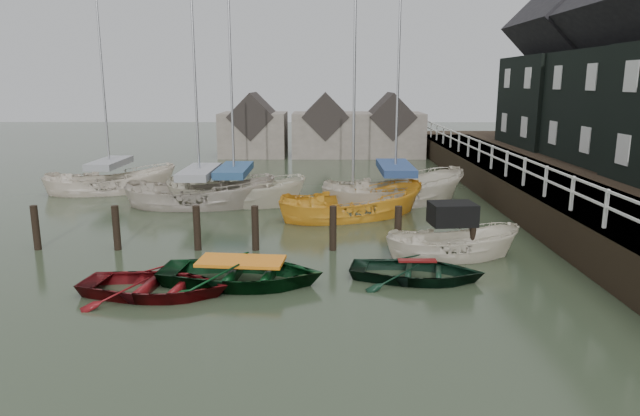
{
  "coord_description": "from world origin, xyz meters",
  "views": [
    {
      "loc": [
        0.93,
        -13.99,
        5.12
      ],
      "look_at": [
        0.8,
        2.73,
        1.4
      ],
      "focal_mm": 32.0,
      "sensor_mm": 36.0,
      "label": 1
    }
  ],
  "objects_px": {
    "sailboat_a": "(201,205)",
    "sailboat_d": "(394,202)",
    "rowboat_green": "(242,284)",
    "sailboat_c": "(353,217)",
    "rowboat_dkgreen": "(416,279)",
    "sailboat_b": "(235,202)",
    "sailboat_e": "(112,191)",
    "motorboat": "(452,254)",
    "rowboat_red": "(156,295)"
  },
  "relations": [
    {
      "from": "rowboat_dkgreen",
      "to": "sailboat_d",
      "type": "distance_m",
      "value": 9.62
    },
    {
      "from": "rowboat_dkgreen",
      "to": "rowboat_green",
      "type": "bearing_deg",
      "value": 105.48
    },
    {
      "from": "sailboat_b",
      "to": "sailboat_e",
      "type": "distance_m",
      "value": 6.72
    },
    {
      "from": "sailboat_a",
      "to": "sailboat_e",
      "type": "height_order",
      "value": "sailboat_e"
    },
    {
      "from": "sailboat_a",
      "to": "sailboat_c",
      "type": "height_order",
      "value": "sailboat_a"
    },
    {
      "from": "rowboat_red",
      "to": "motorboat",
      "type": "relative_size",
      "value": 0.89
    },
    {
      "from": "rowboat_green",
      "to": "sailboat_c",
      "type": "bearing_deg",
      "value": -17.82
    },
    {
      "from": "rowboat_green",
      "to": "rowboat_dkgreen",
      "type": "bearing_deg",
      "value": -79.77
    },
    {
      "from": "sailboat_a",
      "to": "sailboat_d",
      "type": "xyz_separation_m",
      "value": [
        8.2,
        0.61,
        0.0
      ]
    },
    {
      "from": "rowboat_red",
      "to": "sailboat_c",
      "type": "bearing_deg",
      "value": -25.18
    },
    {
      "from": "rowboat_green",
      "to": "sailboat_b",
      "type": "xyz_separation_m",
      "value": [
        -1.7,
        9.95,
        0.06
      ]
    },
    {
      "from": "rowboat_red",
      "to": "sailboat_d",
      "type": "distance_m",
      "value": 12.92
    },
    {
      "from": "sailboat_a",
      "to": "sailboat_e",
      "type": "relative_size",
      "value": 0.95
    },
    {
      "from": "rowboat_dkgreen",
      "to": "sailboat_a",
      "type": "relative_size",
      "value": 0.34
    },
    {
      "from": "motorboat",
      "to": "sailboat_d",
      "type": "distance_m",
      "value": 7.73
    },
    {
      "from": "sailboat_e",
      "to": "sailboat_b",
      "type": "bearing_deg",
      "value": -129.63
    },
    {
      "from": "rowboat_green",
      "to": "sailboat_a",
      "type": "relative_size",
      "value": 0.41
    },
    {
      "from": "motorboat",
      "to": "sailboat_b",
      "type": "distance_m",
      "value": 10.8
    },
    {
      "from": "motorboat",
      "to": "sailboat_c",
      "type": "distance_m",
      "value": 5.87
    },
    {
      "from": "rowboat_dkgreen",
      "to": "sailboat_c",
      "type": "relative_size",
      "value": 0.36
    },
    {
      "from": "motorboat",
      "to": "sailboat_a",
      "type": "relative_size",
      "value": 0.4
    },
    {
      "from": "motorboat",
      "to": "sailboat_e",
      "type": "xyz_separation_m",
      "value": [
        -13.85,
        10.17,
        -0.04
      ]
    },
    {
      "from": "motorboat",
      "to": "sailboat_d",
      "type": "bearing_deg",
      "value": -0.12
    },
    {
      "from": "sailboat_b",
      "to": "sailboat_d",
      "type": "relative_size",
      "value": 0.82
    },
    {
      "from": "sailboat_b",
      "to": "sailboat_e",
      "type": "relative_size",
      "value": 1.0
    },
    {
      "from": "sailboat_a",
      "to": "sailboat_b",
      "type": "height_order",
      "value": "sailboat_b"
    },
    {
      "from": "rowboat_red",
      "to": "sailboat_b",
      "type": "xyz_separation_m",
      "value": [
        0.32,
        10.72,
        0.06
      ]
    },
    {
      "from": "rowboat_dkgreen",
      "to": "motorboat",
      "type": "xyz_separation_m",
      "value": [
        1.35,
        1.92,
        0.11
      ]
    },
    {
      "from": "rowboat_red",
      "to": "sailboat_a",
      "type": "distance_m",
      "value": 10.2
    },
    {
      "from": "rowboat_red",
      "to": "sailboat_a",
      "type": "xyz_separation_m",
      "value": [
        -1.04,
        10.15,
        0.06
      ]
    },
    {
      "from": "sailboat_c",
      "to": "sailboat_e",
      "type": "height_order",
      "value": "sailboat_e"
    },
    {
      "from": "rowboat_dkgreen",
      "to": "sailboat_c",
      "type": "height_order",
      "value": "sailboat_c"
    },
    {
      "from": "rowboat_red",
      "to": "sailboat_e",
      "type": "height_order",
      "value": "sailboat_e"
    },
    {
      "from": "sailboat_a",
      "to": "sailboat_c",
      "type": "bearing_deg",
      "value": -109.13
    },
    {
      "from": "sailboat_d",
      "to": "sailboat_b",
      "type": "bearing_deg",
      "value": 68.78
    },
    {
      "from": "sailboat_c",
      "to": "sailboat_d",
      "type": "xyz_separation_m",
      "value": [
        1.92,
        2.48,
        0.05
      ]
    },
    {
      "from": "sailboat_a",
      "to": "sailboat_d",
      "type": "distance_m",
      "value": 8.22
    },
    {
      "from": "rowboat_red",
      "to": "rowboat_green",
      "type": "distance_m",
      "value": 2.16
    },
    {
      "from": "rowboat_green",
      "to": "sailboat_b",
      "type": "height_order",
      "value": "sailboat_b"
    },
    {
      "from": "rowboat_green",
      "to": "rowboat_dkgreen",
      "type": "relative_size",
      "value": 1.21
    },
    {
      "from": "rowboat_red",
      "to": "sailboat_c",
      "type": "xyz_separation_m",
      "value": [
        5.24,
        8.28,
        0.01
      ]
    },
    {
      "from": "rowboat_dkgreen",
      "to": "motorboat",
      "type": "height_order",
      "value": "motorboat"
    },
    {
      "from": "sailboat_c",
      "to": "rowboat_green",
      "type": "bearing_deg",
      "value": 134.9
    },
    {
      "from": "rowboat_green",
      "to": "sailboat_c",
      "type": "relative_size",
      "value": 0.43
    },
    {
      "from": "rowboat_red",
      "to": "rowboat_dkgreen",
      "type": "distance_m",
      "value": 6.69
    },
    {
      "from": "rowboat_green",
      "to": "rowboat_dkgreen",
      "type": "xyz_separation_m",
      "value": [
        4.57,
        0.38,
        0.0
      ]
    },
    {
      "from": "rowboat_red",
      "to": "rowboat_green",
      "type": "relative_size",
      "value": 0.87
    },
    {
      "from": "rowboat_dkgreen",
      "to": "sailboat_b",
      "type": "xyz_separation_m",
      "value": [
        -6.27,
        9.57,
        0.06
      ]
    },
    {
      "from": "rowboat_green",
      "to": "rowboat_dkgreen",
      "type": "distance_m",
      "value": 4.59
    },
    {
      "from": "motorboat",
      "to": "sailboat_a",
      "type": "distance_m",
      "value": 11.42
    }
  ]
}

